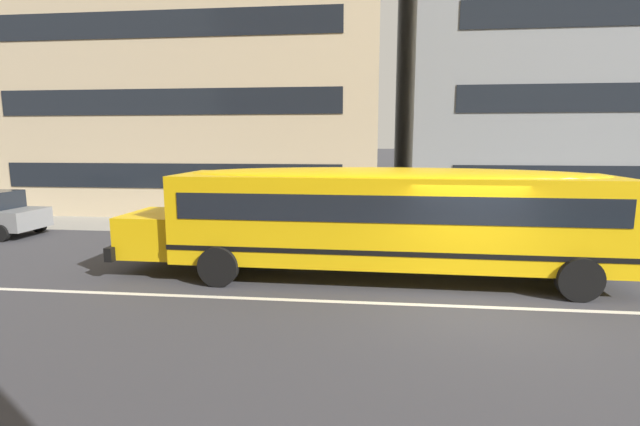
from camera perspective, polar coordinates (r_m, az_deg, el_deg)
The scene contains 6 objects.
ground_plane at distance 10.17m, azimuth 18.59°, elevation -11.18°, with size 400.00×400.00×0.00m, color #38383D.
sidewalk_far at distance 18.10m, azimuth 13.02°, elevation -2.10°, with size 120.00×3.00×0.01m, color gray.
lane_centreline at distance 10.17m, azimuth 18.59°, elevation -11.17°, with size 110.00×0.16×0.01m, color silver.
school_bus at distance 11.38m, azimuth 7.62°, elevation -0.00°, with size 12.54×3.10×2.79m.
apartment_block_far_left at distance 27.80m, azimuth -13.41°, elevation 22.17°, with size 18.25×12.96×19.70m.
apartment_block_far_centre at distance 29.46m, azimuth 32.46°, elevation 20.29°, with size 20.59×13.94×19.70m.
Camera 1 is at (-2.19, -9.32, 3.44)m, focal length 25.31 mm.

